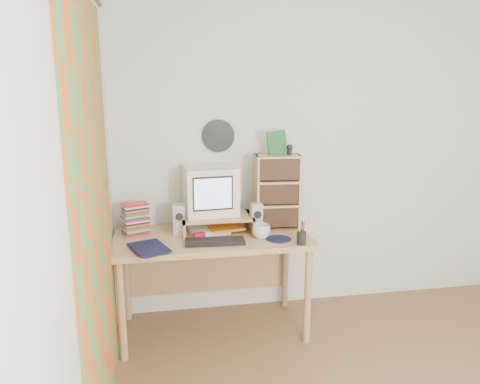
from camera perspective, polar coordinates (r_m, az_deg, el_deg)
name	(u,v)px	position (r m, az deg, el deg)	size (l,w,h in m)	color
back_wall	(332,156)	(3.88, 11.10, 4.38)	(3.50, 3.50, 0.00)	silver
left_wall	(69,233)	(1.94, -20.10, -4.77)	(3.50, 3.50, 0.00)	silver
curtain	(96,223)	(2.42, -17.13, -3.58)	(2.20, 2.20, 0.00)	#DA581E
wall_disc	(218,136)	(3.61, -2.66, 6.84)	(0.25, 0.25, 0.02)	black
desk	(211,250)	(3.50, -3.53, -7.07)	(1.40, 0.70, 0.75)	tan
monitor_riser	(217,219)	(3.47, -2.83, -3.27)	(0.52, 0.30, 0.12)	tan
crt_monitor	(211,191)	(3.46, -3.59, 0.15)	(0.37, 0.37, 0.35)	white
speaker_left	(179,220)	(3.41, -7.45, -3.35)	(0.08, 0.08, 0.22)	#B9BABE
speaker_right	(256,217)	(3.45, 2.00, -3.11)	(0.08, 0.08, 0.22)	#B9BABE
keyboard	(215,242)	(3.23, -3.10, -6.06)	(0.41, 0.14, 0.03)	black
dvd_stack	(135,218)	(3.48, -12.62, -3.06)	(0.17, 0.12, 0.24)	brown
cd_rack	(277,192)	(3.53, 4.58, 0.05)	(0.33, 0.18, 0.56)	tan
mug	(261,231)	(3.32, 2.61, -4.81)	(0.13, 0.13, 0.10)	silver
diary	(133,249)	(3.12, -12.88, -6.79)	(0.26, 0.19, 0.05)	black
mousepad	(279,239)	(3.32, 4.74, -5.74)	(0.18, 0.18, 0.00)	#101535
pen_cup	(301,235)	(3.22, 7.50, -5.26)	(0.06, 0.06, 0.13)	black
papers	(215,229)	(3.47, -3.05, -4.57)	(0.28, 0.21, 0.04)	white
red_box	(199,236)	(3.33, -5.01, -5.34)	(0.08, 0.05, 0.04)	red
game_box	(277,143)	(3.47, 4.52, 5.98)	(0.14, 0.03, 0.18)	#195825
webcam	(290,150)	(3.48, 6.08, 5.17)	(0.05, 0.05, 0.08)	black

